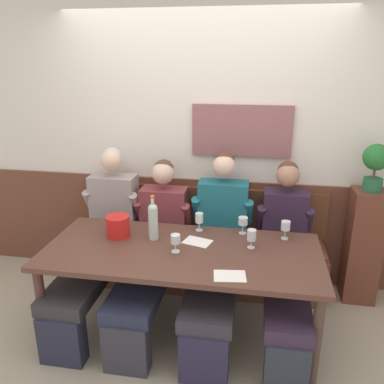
{
  "coord_description": "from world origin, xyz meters",
  "views": [
    {
      "loc": [
        0.52,
        -2.47,
        2.1
      ],
      "look_at": [
        0.02,
        0.43,
        1.09
      ],
      "focal_mm": 36.65,
      "sensor_mm": 36.0,
      "label": 1
    }
  ],
  "objects": [
    {
      "name": "ground_plane",
      "position": [
        0.0,
        0.0,
        -0.01
      ],
      "size": [
        6.8,
        6.8,
        0.02
      ],
      "primitive_type": "cube",
      "color": "tan",
      "rests_on": "ground"
    },
    {
      "name": "room_wall_back",
      "position": [
        0.0,
        1.09,
        1.4
      ],
      "size": [
        6.8,
        0.12,
        2.8
      ],
      "color": "silver",
      "rests_on": "ground"
    },
    {
      "name": "wood_wainscot_panel",
      "position": [
        0.0,
        1.04,
        0.5
      ],
      "size": [
        6.8,
        0.03,
        1.0
      ],
      "primitive_type": "cube",
      "color": "brown",
      "rests_on": "ground"
    },
    {
      "name": "wall_bench",
      "position": [
        0.0,
        0.83,
        0.28
      ],
      "size": [
        2.36,
        0.42,
        0.94
      ],
      "color": "brown",
      "rests_on": "ground"
    },
    {
      "name": "dining_table",
      "position": [
        0.0,
        0.1,
        0.67
      ],
      "size": [
        2.06,
        0.9,
        0.75
      ],
      "color": "#533227",
      "rests_on": "ground"
    },
    {
      "name": "person_center_right_seat",
      "position": [
        -0.79,
        0.45,
        0.63
      ],
      "size": [
        0.53,
        1.35,
        1.33
      ],
      "color": "#232538",
      "rests_on": "ground"
    },
    {
      "name": "person_right_seat",
      "position": [
        -0.31,
        0.43,
        0.6
      ],
      "size": [
        0.52,
        1.35,
        1.24
      ],
      "color": "#302F3A",
      "rests_on": "ground"
    },
    {
      "name": "person_left_seat",
      "position": [
        0.24,
        0.44,
        0.63
      ],
      "size": [
        0.54,
        1.34,
        1.33
      ],
      "color": "#292541",
      "rests_on": "ground"
    },
    {
      "name": "person_center_left_seat",
      "position": [
        0.78,
        0.44,
        0.62
      ],
      "size": [
        0.48,
        1.34,
        1.27
      ],
      "color": "#2A313C",
      "rests_on": "ground"
    },
    {
      "name": "ice_bucket",
      "position": [
        -0.54,
        0.24,
        0.83
      ],
      "size": [
        0.19,
        0.19,
        0.17
      ],
      "primitive_type": "cylinder",
      "color": "red",
      "rests_on": "dining_table"
    },
    {
      "name": "wine_bottle_green_tall",
      "position": [
        -0.25,
        0.24,
        0.91
      ],
      "size": [
        0.08,
        0.08,
        0.36
      ],
      "color": "#B6CCBC",
      "rests_on": "dining_table"
    },
    {
      "name": "wine_glass_near_bucket",
      "position": [
        0.76,
        0.42,
        0.85
      ],
      "size": [
        0.07,
        0.07,
        0.15
      ],
      "color": "silver",
      "rests_on": "dining_table"
    },
    {
      "name": "wine_glass_mid_right",
      "position": [
        0.43,
        0.46,
        0.85
      ],
      "size": [
        0.08,
        0.08,
        0.14
      ],
      "color": "silver",
      "rests_on": "dining_table"
    },
    {
      "name": "wine_glass_by_bottle",
      "position": [
        0.51,
        0.21,
        0.84
      ],
      "size": [
        0.07,
        0.07,
        0.15
      ],
      "color": "silver",
      "rests_on": "dining_table"
    },
    {
      "name": "wine_glass_mid_left",
      "position": [
        0.08,
        0.46,
        0.85
      ],
      "size": [
        0.07,
        0.07,
        0.15
      ],
      "color": "silver",
      "rests_on": "dining_table"
    },
    {
      "name": "wine_glass_center_front",
      "position": [
        -0.04,
        0.05,
        0.84
      ],
      "size": [
        0.07,
        0.07,
        0.14
      ],
      "color": "silver",
      "rests_on": "dining_table"
    },
    {
      "name": "tasting_sheet_left_guest",
      "position": [
        0.38,
        -0.22,
        0.75
      ],
      "size": [
        0.23,
        0.18,
        0.0
      ],
      "primitive_type": "cube",
      "rotation": [
        0.0,
        0.0,
        0.13
      ],
      "color": "white",
      "rests_on": "dining_table"
    },
    {
      "name": "tasting_sheet_right_guest",
      "position": [
        0.1,
        0.24,
        0.75
      ],
      "size": [
        0.24,
        0.2,
        0.0
      ],
      "primitive_type": "cube",
      "rotation": [
        0.0,
        0.0,
        -0.29
      ],
      "color": "white",
      "rests_on": "dining_table"
    },
    {
      "name": "corner_pedestal",
      "position": [
        1.48,
        0.86,
        0.52
      ],
      "size": [
        0.28,
        0.28,
        1.04
      ],
      "primitive_type": "cube",
      "color": "brown",
      "rests_on": "ground"
    },
    {
      "name": "potted_plant",
      "position": [
        1.48,
        0.86,
        1.28
      ],
      "size": [
        0.22,
        0.22,
        0.4
      ],
      "color": "#235D3B",
      "rests_on": "corner_pedestal"
    }
  ]
}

